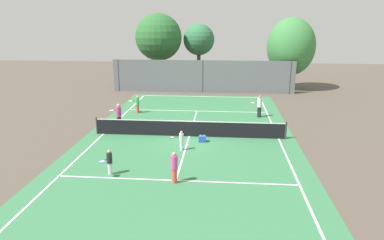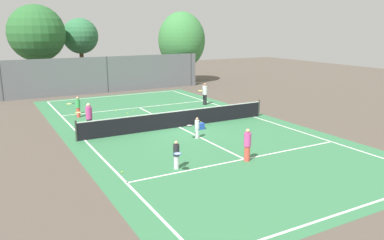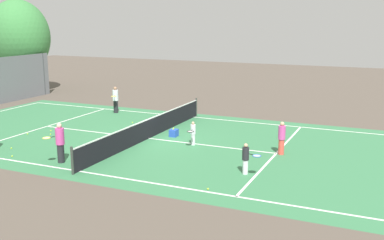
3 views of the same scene
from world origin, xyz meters
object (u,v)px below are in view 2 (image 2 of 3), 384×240
at_px(tennis_ball_4, 76,123).
at_px(tennis_ball_5, 133,111).
at_px(player_0, 89,117).
at_px(tennis_ball_6, 128,113).
at_px(tennis_ball_0, 116,111).
at_px(tennis_ball_2, 123,128).
at_px(player_1, 78,107).
at_px(player_3, 247,145).
at_px(player_2, 176,154).
at_px(ball_crate, 200,126).
at_px(tennis_ball_1, 197,114).
at_px(player_4, 205,94).
at_px(player_5, 197,127).
at_px(tennis_ball_8, 122,172).
at_px(tennis_ball_7, 87,118).

xyz_separation_m(tennis_ball_4, tennis_ball_5, (4.31, 1.60, 0.00)).
height_order(player_0, tennis_ball_6, player_0).
height_order(tennis_ball_0, tennis_ball_2, same).
bearing_deg(player_1, player_3, -69.35).
bearing_deg(player_3, player_0, 121.09).
height_order(player_2, tennis_ball_2, player_2).
xyz_separation_m(ball_crate, tennis_ball_1, (1.75, 3.47, -0.15)).
bearing_deg(tennis_ball_6, player_3, -83.26).
bearing_deg(tennis_ball_0, player_1, -167.22).
height_order(tennis_ball_0, tennis_ball_5, same).
relative_size(player_2, player_4, 0.73).
relative_size(player_4, ball_crate, 3.88).
distance_m(player_5, tennis_ball_4, 8.01).
relative_size(player_0, player_1, 1.22).
relative_size(player_5, tennis_ball_0, 17.04).
distance_m(player_1, tennis_ball_4, 1.82).
relative_size(player_0, tennis_ball_6, 25.16).
bearing_deg(tennis_ball_6, tennis_ball_8, -110.82).
distance_m(player_2, tennis_ball_6, 11.11).
relative_size(ball_crate, tennis_ball_2, 6.45).
bearing_deg(tennis_ball_1, ball_crate, -116.77).
xyz_separation_m(ball_crate, tennis_ball_4, (-5.98, 4.79, -0.15)).
bearing_deg(tennis_ball_1, player_3, -106.22).
height_order(tennis_ball_2, tennis_ball_8, same).
relative_size(player_0, player_4, 1.00).
distance_m(player_0, player_3, 9.37).
relative_size(player_2, tennis_ball_6, 18.35).
relative_size(tennis_ball_1, tennis_ball_2, 1.00).
relative_size(tennis_ball_2, tennis_ball_8, 1.00).
height_order(player_4, tennis_ball_6, player_4).
bearing_deg(tennis_ball_0, tennis_ball_6, -69.30).
relative_size(player_5, tennis_ball_2, 17.04).
relative_size(tennis_ball_4, tennis_ball_6, 1.00).
bearing_deg(tennis_ball_6, ball_crate, -68.89).
bearing_deg(tennis_ball_8, tennis_ball_4, 88.82).
relative_size(player_0, tennis_ball_5, 25.16).
distance_m(player_0, tennis_ball_7, 3.57).
xyz_separation_m(tennis_ball_0, tennis_ball_4, (-3.28, -2.23, 0.00)).
height_order(tennis_ball_4, tennis_ball_8, same).
distance_m(player_2, tennis_ball_4, 10.05).
xyz_separation_m(tennis_ball_0, tennis_ball_7, (-2.35, -1.26, 0.00)).
bearing_deg(player_0, player_2, -77.15).
bearing_deg(tennis_ball_6, player_0, -134.47).
bearing_deg(tennis_ball_2, player_0, 174.46).
distance_m(player_5, tennis_ball_1, 5.79).
distance_m(ball_crate, tennis_ball_8, 7.55).
xyz_separation_m(player_4, ball_crate, (-3.88, -5.97, -0.67)).
bearing_deg(player_1, tennis_ball_4, -108.05).
distance_m(player_4, tennis_ball_7, 8.97).
bearing_deg(player_3, tennis_ball_1, 73.78).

